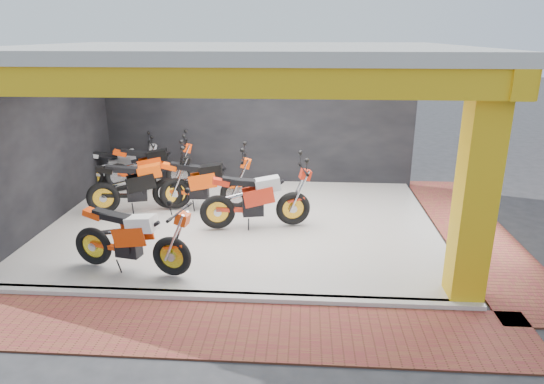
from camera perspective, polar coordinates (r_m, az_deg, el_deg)
The scene contains 17 objects.
ground at distance 8.59m, azimuth -5.11°, elevation -9.04°, with size 80.00×80.00×0.00m, color #2D2D30.
showroom_floor at distance 10.37m, azimuth -3.43°, elevation -3.75°, with size 8.00×6.00×0.10m, color white.
showroom_ceiling at distance 9.63m, azimuth -3.84°, elevation 16.25°, with size 8.40×6.40×0.20m, color beige.
back_wall at distance 12.88m, azimuth -1.83°, elevation 8.50°, with size 8.20×0.20×3.50m, color black.
left_wall at distance 11.16m, azimuth -25.08°, elevation 5.27°, with size 0.20×6.20×3.50m, color black.
corner_column at distance 7.54m, azimuth 22.89°, elevation -0.01°, with size 0.50×0.50×3.50m, color gold.
header_beam_front at distance 6.69m, azimuth -7.25°, elevation 12.72°, with size 8.40×0.30×0.40m, color gold.
header_beam_right at distance 9.94m, azimuth 20.42°, elevation 13.52°, with size 0.30×6.40×0.40m, color gold.
floor_kerb at distance 7.69m, azimuth -6.30°, elevation -12.17°, with size 8.00×0.20×0.10m, color white.
paver_front at distance 7.06m, azimuth -7.42°, elevation -15.59°, with size 9.00×1.40×0.03m, color brown.
paver_right at distance 10.89m, azimuth 22.57°, elevation -4.28°, with size 1.40×7.00×0.03m, color brown.
moto_hero at distance 7.99m, azimuth -11.84°, elevation -5.27°, with size 2.27×0.84×1.39m, color #E33C09, non-canonical shape.
moto_row_a at distance 9.88m, azimuth 2.52°, elevation -0.06°, with size 2.39×0.88×1.46m, color red, non-canonical shape.
moto_row_b at distance 10.81m, azimuth -4.33°, elevation 1.51°, with size 2.37×0.88×1.45m, color #FD4C0A, non-canonical shape.
moto_row_c at distance 11.02m, azimuth -11.38°, elevation 1.57°, with size 2.40×0.89×1.47m, color black, non-canonical shape.
moto_row_d at distance 12.51m, azimuth -10.91°, elevation 3.47°, with size 2.32×0.86×1.42m, color #FF400A, non-canonical shape.
moto_row_e at distance 13.16m, azimuth -14.68°, elevation 3.63°, with size 2.11×0.78×1.29m, color #95989C, non-canonical shape.
Camera 1 is at (1.27, -7.54, 3.92)m, focal length 32.00 mm.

